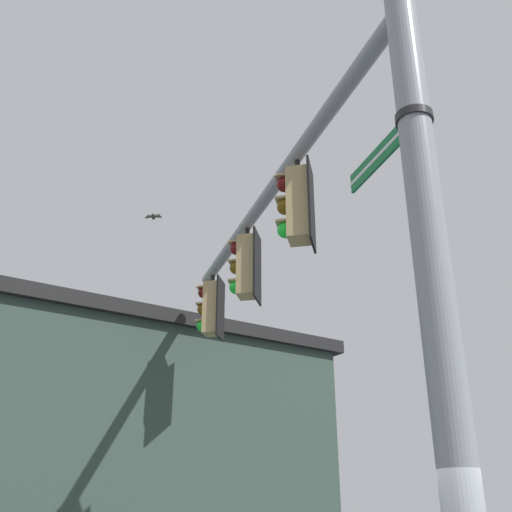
% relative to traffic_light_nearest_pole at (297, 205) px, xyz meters
% --- Properties ---
extents(signal_pole, '(0.31, 0.31, 7.33)m').
position_rel_traffic_light_nearest_pole_xyz_m(signal_pole, '(-2.38, -1.43, -2.43)').
color(signal_pole, gray).
rests_on(signal_pole, ground).
extents(mast_arm, '(6.78, 4.13, 0.20)m').
position_rel_traffic_light_nearest_pole_xyz_m(mast_arm, '(0.96, 0.55, 0.80)').
color(mast_arm, gray).
extents(traffic_light_nearest_pole, '(0.54, 0.49, 1.31)m').
position_rel_traffic_light_nearest_pole_xyz_m(traffic_light_nearest_pole, '(0.00, 0.00, 0.00)').
color(traffic_light_nearest_pole, black).
extents(traffic_light_mid_inner, '(0.54, 0.49, 1.31)m').
position_rel_traffic_light_nearest_pole_xyz_m(traffic_light_mid_inner, '(1.93, 1.14, 0.00)').
color(traffic_light_mid_inner, black).
extents(traffic_light_mid_outer, '(0.54, 0.49, 1.31)m').
position_rel_traffic_light_nearest_pole_xyz_m(traffic_light_mid_outer, '(3.85, 2.28, 0.00)').
color(traffic_light_mid_outer, black).
extents(street_name_sign, '(1.27, 0.84, 0.22)m').
position_rel_traffic_light_nearest_pole_xyz_m(street_name_sign, '(-2.11, -1.27, -0.52)').
color(street_name_sign, '#147238').
extents(bird_flying, '(0.28, 0.38, 0.10)m').
position_rel_traffic_light_nearest_pole_xyz_m(bird_flying, '(4.61, 3.95, 2.61)').
color(bird_flying, '#4C4742').
extents(storefront_building, '(13.91, 13.98, 6.35)m').
position_rel_traffic_light_nearest_pole_xyz_m(storefront_building, '(6.25, 6.97, -2.91)').
color(storefront_building, '#33473D').
rests_on(storefront_building, ground).
extents(tree_by_storefront, '(3.96, 3.96, 7.29)m').
position_rel_traffic_light_nearest_pole_xyz_m(tree_by_storefront, '(6.36, 5.43, -0.80)').
color(tree_by_storefront, '#4C3823').
rests_on(tree_by_storefront, ground).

